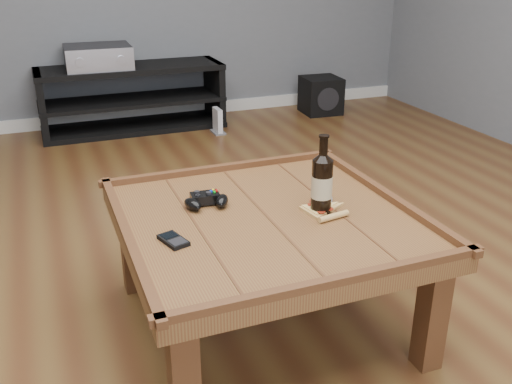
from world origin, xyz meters
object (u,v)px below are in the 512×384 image
object	(u,v)px
pizza_slice	(322,210)
remote_control	(325,196)
coffee_table	(266,231)
media_console	(132,99)
game_console	(218,122)
beer_bottle	(322,182)
smartphone	(173,240)
av_receiver	(98,57)
game_controller	(206,200)
subwoofer	(321,95)

from	to	relation	value
pizza_slice	remote_control	bearing A→B (deg)	46.45
coffee_table	media_console	size ratio (longest dim) A/B	0.74
pizza_slice	game_console	distance (m)	2.51
coffee_table	pizza_slice	size ratio (longest dim) A/B	4.38
beer_bottle	smartphone	world-z (taller)	beer_bottle
beer_bottle	av_receiver	distance (m)	2.81
game_controller	subwoofer	size ratio (longest dim) A/B	0.55
game_controller	subwoofer	distance (m)	3.08
coffee_table	av_receiver	xyz separation A→B (m)	(-0.23, 2.74, 0.19)
game_controller	pizza_slice	xyz separation A→B (m)	(0.37, -0.20, -0.02)
remote_control	av_receiver	distance (m)	2.73
beer_bottle	game_console	xyz separation A→B (m)	(0.39, 2.44, -0.48)
coffee_table	remote_control	world-z (taller)	coffee_table
subwoofer	media_console	bearing A→B (deg)	-179.55
smartphone	game_console	distance (m)	2.68
subwoofer	game_console	world-z (taller)	subwoofer
game_controller	pizza_slice	world-z (taller)	game_controller
smartphone	remote_control	xyz separation A→B (m)	(0.61, 0.13, 0.00)
game_console	av_receiver	bearing A→B (deg)	156.94
pizza_slice	av_receiver	xyz separation A→B (m)	(-0.42, 2.79, 0.13)
game_console	subwoofer	bearing A→B (deg)	13.18
subwoofer	game_console	distance (m)	1.05
coffee_table	game_console	distance (m)	2.50
beer_bottle	av_receiver	xyz separation A→B (m)	(-0.42, 2.78, 0.02)
media_console	subwoofer	world-z (taller)	media_console
beer_bottle	game_controller	size ratio (longest dim) A/B	1.56
media_console	game_controller	size ratio (longest dim) A/B	7.69
game_controller	game_console	world-z (taller)	game_controller
game_controller	smartphone	size ratio (longest dim) A/B	1.47
remote_control	subwoofer	world-z (taller)	remote_control
pizza_slice	av_receiver	size ratio (longest dim) A/B	0.49
media_console	remote_control	size ratio (longest dim) A/B	8.62
beer_bottle	coffee_table	bearing A→B (deg)	169.21
coffee_table	media_console	xyz separation A→B (m)	(0.00, 2.75, -0.15)
coffee_table	smartphone	world-z (taller)	coffee_table
remote_control	subwoofer	distance (m)	2.94
remote_control	game_controller	bearing A→B (deg)	-173.28
coffee_table	media_console	distance (m)	2.75
beer_bottle	game_console	size ratio (longest dim) A/B	1.46
media_console	beer_bottle	distance (m)	2.81
media_console	game_console	xyz separation A→B (m)	(0.58, -0.34, -0.16)
av_receiver	game_controller	bearing A→B (deg)	-87.53
media_console	game_controller	bearing A→B (deg)	-93.79
smartphone	subwoofer	size ratio (longest dim) A/B	0.38
pizza_slice	av_receiver	distance (m)	2.82
smartphone	media_console	bearing A→B (deg)	65.45
beer_bottle	subwoofer	distance (m)	3.07
subwoofer	game_controller	bearing A→B (deg)	-121.53
beer_bottle	remote_control	distance (m)	0.16
media_console	game_console	size ratio (longest dim) A/B	7.19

